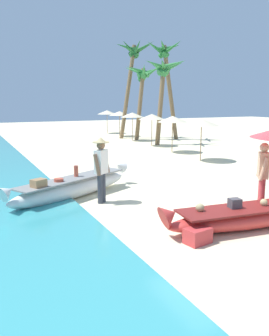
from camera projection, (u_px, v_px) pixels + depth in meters
The scene contains 16 objects.
ground_plane at pixel (211, 209), 8.84m from camera, with size 80.00×80.00×0.00m, color beige.
boat_red_foreground at pixel (255, 215), 7.58m from camera, with size 4.50×1.23×0.76m.
boat_white_midground at pixel (73, 187), 9.83m from camera, with size 4.23×2.56×0.89m.
person_vendor_hatted at pixel (101, 166), 9.23m from camera, with size 0.56×0.49×1.76m.
person_tourist_customer at pixel (263, 173), 8.47m from camera, with size 0.49×0.56×1.70m.
parasol_row_0 at pixel (202, 122), 15.67m from camera, with size 1.60×1.60×1.91m.
parasol_row_1 at pixel (173, 119), 18.29m from camera, with size 1.60×1.60×1.91m.
parasol_row_2 at pixel (152, 117), 21.00m from camera, with size 1.60×1.60×1.91m.
parasol_row_3 at pixel (132, 115), 23.82m from camera, with size 1.60×1.60×1.91m.
parasol_row_4 at pixel (120, 113), 26.73m from camera, with size 1.60×1.60×1.91m.
parasol_row_5 at pixel (107, 112), 29.28m from camera, with size 1.60×1.60×1.91m.
palm_tree_tall_inland at pixel (166, 61), 23.60m from camera, with size 2.58×2.71×6.66m.
palm_tree_leaning_seaward at pixel (143, 79), 24.03m from camera, with size 2.78×2.73×5.19m.
palm_tree_mid_cluster at pixel (133, 60), 24.96m from camera, with size 2.72×2.59×6.89m.
palm_tree_far_behind at pixel (164, 75), 21.15m from camera, with size 2.86×2.35×5.21m.
cooler_box at pixel (198, 236), 6.71m from camera, with size 0.49×0.34×0.30m, color #C63838.
Camera 1 is at (-5.44, -6.79, 2.68)m, focal length 37.69 mm.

